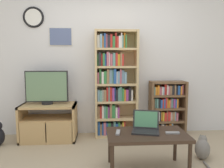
# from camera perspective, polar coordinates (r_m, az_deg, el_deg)

# --- Properties ---
(wall_back) EXTENTS (7.01, 0.09, 2.60)m
(wall_back) POSITION_cam_1_polar(r_m,az_deg,el_deg) (3.89, -0.11, 6.13)
(wall_back) COLOR silver
(wall_back) RESTS_ON ground_plane
(tv_stand) EXTENTS (0.89, 0.50, 0.59)m
(tv_stand) POSITION_cam_1_polar(r_m,az_deg,el_deg) (3.80, -16.17, -9.49)
(tv_stand) COLOR tan
(tv_stand) RESTS_ON ground_plane
(television) EXTENTS (0.69, 0.18, 0.55)m
(television) POSITION_cam_1_polar(r_m,az_deg,el_deg) (3.72, -16.66, -0.86)
(television) COLOR black
(television) RESTS_ON tv_stand
(bookshelf_tall) EXTENTS (0.72, 0.30, 1.81)m
(bookshelf_tall) POSITION_cam_1_polar(r_m,az_deg,el_deg) (3.74, 0.46, -0.11)
(bookshelf_tall) COLOR tan
(bookshelf_tall) RESTS_ON ground_plane
(bookshelf_short) EXTENTS (0.62, 0.27, 0.95)m
(bookshelf_short) POSITION_cam_1_polar(r_m,az_deg,el_deg) (3.99, 13.88, -6.00)
(bookshelf_short) COLOR brown
(bookshelf_short) RESTS_ON ground_plane
(coffee_table) EXTENTS (0.94, 0.54, 0.46)m
(coffee_table) POSITION_cam_1_polar(r_m,az_deg,el_deg) (2.69, 9.13, -13.56)
(coffee_table) COLOR #332319
(coffee_table) RESTS_ON ground_plane
(laptop) EXTENTS (0.37, 0.33, 0.24)m
(laptop) POSITION_cam_1_polar(r_m,az_deg,el_deg) (2.72, 8.78, -10.86)
(laptop) COLOR #232326
(laptop) RESTS_ON coffee_table
(remote_near_laptop) EXTENTS (0.07, 0.17, 0.02)m
(remote_near_laptop) POSITION_cam_1_polar(r_m,az_deg,el_deg) (2.64, 1.58, -12.51)
(remote_near_laptop) COLOR #99999E
(remote_near_laptop) RESTS_ON coffee_table
(remote_far_from_laptop) EXTENTS (0.16, 0.05, 0.02)m
(remote_far_from_laptop) POSITION_cam_1_polar(r_m,az_deg,el_deg) (2.72, 15.53, -12.18)
(remote_far_from_laptop) COLOR #99999E
(remote_far_from_laptop) RESTS_ON coffee_table
(cat) EXTENTS (0.29, 0.46, 0.31)m
(cat) POSITION_cam_1_polar(r_m,az_deg,el_deg) (3.28, 22.54, -15.21)
(cat) COLOR slate
(cat) RESTS_ON ground_plane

